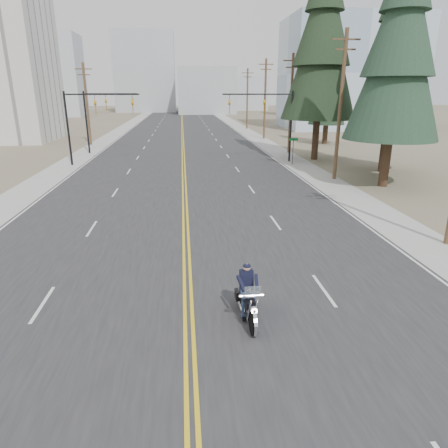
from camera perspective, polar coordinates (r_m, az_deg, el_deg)
The scene contains 25 objects.
ground_plane at distance 11.21m, azimuth -4.80°, elevation -20.31°, with size 400.00×400.00×0.00m, color #776D56.
road at distance 79.06m, azimuth -5.97°, elevation 13.31°, with size 20.00×200.00×0.01m, color #303033.
sidewalk_left at distance 79.89m, azimuth -14.46°, elevation 12.89°, with size 3.00×200.00×0.01m, color #A5A5A0.
sidewalk_right at distance 79.89m, azimuth 2.54°, elevation 13.44°, with size 3.00×200.00×0.01m, color #A5A5A0.
traffic_mast_left at distance 41.77m, azimuth -18.87°, elevation 14.70°, with size 7.10×0.26×7.00m.
traffic_mast_right at distance 41.78m, azimuth 6.84°, elevation 15.52°, with size 7.10×0.26×7.00m.
traffic_mast_far at distance 49.67m, azimuth -17.25°, elevation 15.23°, with size 6.10×0.26×7.00m.
street_sign at distance 40.56m, azimuth 9.85°, elevation 10.85°, with size 0.90×0.06×2.62m.
utility_pole_b at distance 34.14m, azimuth 16.31°, elevation 16.06°, with size 2.20×0.30×11.50m.
utility_pole_c at distance 48.41m, azimuth 9.55°, elevation 16.73°, with size 2.20×0.30×11.00m.
utility_pole_d at distance 63.01m, azimuth 5.89°, elevation 17.46°, with size 2.20×0.30×11.50m.
utility_pole_e at distance 79.74m, azimuth 3.34°, elevation 17.54°, with size 2.20×0.30×11.00m.
utility_pole_left at distance 58.12m, azimuth -19.01°, elevation 16.02°, with size 2.20×0.30×10.50m.
glass_building at distance 85.06m, azimuth 17.32°, elevation 19.73°, with size 24.00×16.00×20.00m, color #9EB5CC.
haze_bldg_a at distance 128.66m, azimuth -22.92°, elevation 18.91°, with size 14.00×12.00×22.00m, color #B7BCC6.
haze_bldg_b at distance 133.98m, azimuth -2.54°, elevation 18.47°, with size 18.00×14.00×14.00m, color #ADB2B7.
haze_bldg_c at distance 125.32m, azimuth 13.52°, elevation 18.92°, with size 16.00×12.00×18.00m, color #B7BCC6.
haze_bldg_d at distance 149.35m, azimuth -11.15°, elevation 20.46°, with size 20.00×15.00×26.00m, color #ADB2B7.
haze_bldg_e at distance 160.71m, azimuth 3.28°, elevation 18.10°, with size 14.00×14.00×12.00m, color #B7BCC6.
haze_bldg_f at distance 147.48m, azimuth -26.92°, elevation 16.99°, with size 12.00×12.00×16.00m, color #ADB2B7.
motorcyclist at distance 12.81m, azimuth 3.48°, elevation -9.99°, with size 1.00×2.34×1.83m, color black, non-canonical shape.
conifer_near at distance 32.85m, azimuth 23.94°, elevation 22.74°, with size 6.76×6.76×17.89m.
conifer_mid at distance 39.10m, azimuth 23.52°, elevation 22.22°, with size 6.87×6.87×18.31m.
conifer_tall at distance 44.43m, azimuth 13.94°, elevation 24.60°, with size 7.60×7.60×21.10m.
conifer_far at distance 58.05m, azimuth 14.76°, elevation 18.51°, with size 4.95×4.95×13.27m.
Camera 1 is at (-0.01, -8.75, 7.01)m, focal length 32.00 mm.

